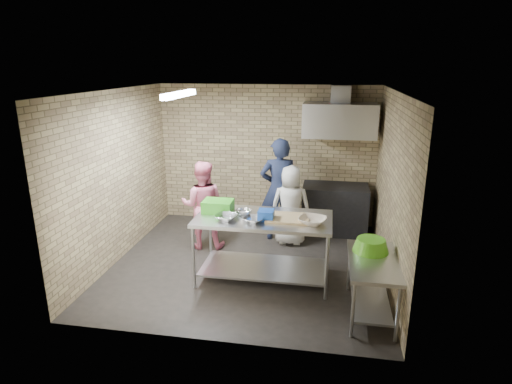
% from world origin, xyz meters
% --- Properties ---
extents(floor, '(4.20, 4.20, 0.00)m').
position_xyz_m(floor, '(0.00, 0.00, 0.00)').
color(floor, black).
rests_on(floor, ground).
extents(ceiling, '(4.20, 4.20, 0.00)m').
position_xyz_m(ceiling, '(0.00, 0.00, 2.70)').
color(ceiling, black).
rests_on(ceiling, ground).
extents(back_wall, '(4.20, 0.06, 2.70)m').
position_xyz_m(back_wall, '(0.00, 2.00, 1.35)').
color(back_wall, tan).
rests_on(back_wall, ground).
extents(front_wall, '(4.20, 0.06, 2.70)m').
position_xyz_m(front_wall, '(0.00, -2.00, 1.35)').
color(front_wall, tan).
rests_on(front_wall, ground).
extents(left_wall, '(0.06, 4.00, 2.70)m').
position_xyz_m(left_wall, '(-2.10, 0.00, 1.35)').
color(left_wall, tan).
rests_on(left_wall, ground).
extents(right_wall, '(0.06, 4.00, 2.70)m').
position_xyz_m(right_wall, '(2.10, 0.00, 1.35)').
color(right_wall, tan).
rests_on(right_wall, ground).
extents(prep_table, '(1.94, 0.97, 0.97)m').
position_xyz_m(prep_table, '(0.32, -0.42, 0.49)').
color(prep_table, silver).
rests_on(prep_table, floor).
extents(side_counter, '(0.60, 1.20, 0.75)m').
position_xyz_m(side_counter, '(1.80, -1.10, 0.38)').
color(side_counter, silver).
rests_on(side_counter, floor).
extents(stove, '(1.20, 0.70, 0.90)m').
position_xyz_m(stove, '(1.35, 1.65, 0.45)').
color(stove, black).
rests_on(stove, floor).
extents(range_hood, '(1.30, 0.60, 0.60)m').
position_xyz_m(range_hood, '(1.35, 1.70, 2.10)').
color(range_hood, silver).
rests_on(range_hood, back_wall).
extents(hood_duct, '(0.35, 0.30, 0.30)m').
position_xyz_m(hood_duct, '(1.35, 1.85, 2.55)').
color(hood_duct, '#A5A8AD').
rests_on(hood_duct, back_wall).
extents(wall_shelf, '(0.80, 0.20, 0.04)m').
position_xyz_m(wall_shelf, '(1.65, 1.89, 1.92)').
color(wall_shelf, '#3F2B19').
rests_on(wall_shelf, back_wall).
extents(fluorescent_fixture, '(0.10, 1.25, 0.08)m').
position_xyz_m(fluorescent_fixture, '(-1.00, 0.00, 2.64)').
color(fluorescent_fixture, white).
rests_on(fluorescent_fixture, ceiling).
extents(green_crate, '(0.43, 0.32, 0.17)m').
position_xyz_m(green_crate, '(-0.38, -0.30, 1.06)').
color(green_crate, '#2C971B').
rests_on(green_crate, prep_table).
extents(blue_tub, '(0.22, 0.22, 0.14)m').
position_xyz_m(blue_tub, '(0.37, -0.52, 1.04)').
color(blue_tub, '#1646AA').
rests_on(blue_tub, prep_table).
extents(cutting_board, '(0.59, 0.45, 0.03)m').
position_xyz_m(cutting_board, '(0.67, -0.44, 0.99)').
color(cutting_board, '#D8B27C').
rests_on(cutting_board, prep_table).
extents(mixing_bowl_a, '(0.37, 0.37, 0.07)m').
position_xyz_m(mixing_bowl_a, '(-0.18, -0.62, 1.01)').
color(mixing_bowl_a, '#AEB1B5').
rests_on(mixing_bowl_a, prep_table).
extents(mixing_bowl_b, '(0.28, 0.28, 0.07)m').
position_xyz_m(mixing_bowl_b, '(0.02, -0.37, 1.01)').
color(mixing_bowl_b, silver).
rests_on(mixing_bowl_b, prep_table).
extents(mixing_bowl_c, '(0.34, 0.34, 0.07)m').
position_xyz_m(mixing_bowl_c, '(0.22, -0.64, 1.01)').
color(mixing_bowl_c, '#A9ACB0').
rests_on(mixing_bowl_c, prep_table).
extents(ceramic_bowl, '(0.46, 0.46, 0.09)m').
position_xyz_m(ceramic_bowl, '(1.02, -0.57, 1.02)').
color(ceramic_bowl, beige).
rests_on(ceramic_bowl, prep_table).
extents(green_basin, '(0.46, 0.46, 0.17)m').
position_xyz_m(green_basin, '(1.78, -0.85, 0.83)').
color(green_basin, '#59C626').
rests_on(green_basin, side_counter).
extents(bottle_red, '(0.07, 0.07, 0.18)m').
position_xyz_m(bottle_red, '(1.40, 1.89, 2.03)').
color(bottle_red, '#B22619').
rests_on(bottle_red, wall_shelf).
extents(man_navy, '(0.75, 0.57, 1.85)m').
position_xyz_m(man_navy, '(0.35, 1.16, 0.92)').
color(man_navy, black).
rests_on(man_navy, floor).
extents(woman_pink, '(0.82, 0.68, 1.52)m').
position_xyz_m(woman_pink, '(-0.89, 0.57, 0.76)').
color(woman_pink, pink).
rests_on(woman_pink, floor).
extents(woman_white, '(0.71, 0.48, 1.41)m').
position_xyz_m(woman_white, '(0.58, 0.96, 0.71)').
color(woman_white, white).
rests_on(woman_white, floor).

